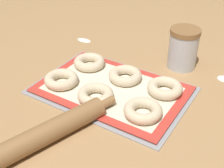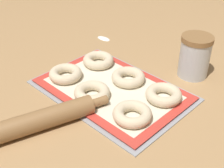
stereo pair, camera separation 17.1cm
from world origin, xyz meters
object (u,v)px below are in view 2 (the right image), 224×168
at_px(bagel_front_center, 92,92).
at_px(bagel_back_right, 164,95).
at_px(bagel_back_left, 98,60).
at_px(bagel_back_center, 128,77).
at_px(rolling_pin, 38,121).
at_px(bagel_front_left, 65,74).
at_px(baking_tray, 112,90).
at_px(flour_canister, 195,56).
at_px(bagel_front_right, 132,114).

distance_m(bagel_front_center, bagel_back_right, 0.21).
bearing_deg(bagel_back_right, bagel_back_left, 178.58).
distance_m(bagel_front_center, bagel_back_center, 0.14).
xyz_separation_m(bagel_back_left, rolling_pin, (0.12, -0.33, 0.00)).
distance_m(bagel_back_right, rolling_pin, 0.36).
relative_size(bagel_back_center, rolling_pin, 0.27).
bearing_deg(bagel_front_center, bagel_front_left, 175.50).
bearing_deg(baking_tray, bagel_front_center, -98.47).
distance_m(bagel_front_center, rolling_pin, 0.19).
distance_m(bagel_back_right, flour_canister, 0.20).
distance_m(bagel_front_right, bagel_back_right, 0.13).
relative_size(bagel_front_right, bagel_back_center, 1.00).
height_order(bagel_back_right, flour_canister, flour_canister).
relative_size(bagel_front_right, bagel_back_left, 1.00).
bearing_deg(bagel_back_right, flour_canister, 96.42).
distance_m(bagel_back_center, flour_canister, 0.23).
bearing_deg(bagel_front_center, bagel_front_right, 2.92).
bearing_deg(bagel_front_center, rolling_pin, -91.83).
bearing_deg(flour_canister, bagel_front_center, -112.44).
xyz_separation_m(bagel_front_right, bagel_back_center, (-0.13, 0.13, 0.00)).
height_order(flour_canister, rolling_pin, flour_canister).
bearing_deg(flour_canister, bagel_front_right, -87.37).
bearing_deg(flour_canister, bagel_front_left, -130.65).
distance_m(bagel_front_right, rolling_pin, 0.25).
bearing_deg(baking_tray, flour_canister, 63.96).
bearing_deg(flour_canister, bagel_back_left, -144.93).
bearing_deg(baking_tray, bagel_back_left, 152.13).
xyz_separation_m(bagel_front_right, bagel_back_left, (-0.28, 0.14, 0.00)).
bearing_deg(bagel_front_center, bagel_back_center, 81.27).
distance_m(baking_tray, flour_canister, 0.29).
distance_m(baking_tray, bagel_back_center, 0.07).
height_order(bagel_front_center, bagel_front_right, same).
height_order(bagel_back_left, bagel_back_center, same).
height_order(baking_tray, bagel_back_right, bagel_back_right).
bearing_deg(bagel_front_right, rolling_pin, -129.05).
bearing_deg(bagel_front_right, bagel_back_left, 153.49).
bearing_deg(baking_tray, bagel_back_center, 80.96).
distance_m(bagel_front_right, bagel_back_left, 0.31).
bearing_deg(flour_canister, baking_tray, -116.04).
bearing_deg(flour_canister, bagel_back_center, -120.85).
relative_size(bagel_front_center, bagel_back_right, 1.00).
height_order(bagel_front_center, rolling_pin, rolling_pin).
bearing_deg(rolling_pin, bagel_back_right, 63.24).
bearing_deg(bagel_front_right, bagel_back_center, 135.16).
height_order(bagel_front_center, bagel_back_left, same).
distance_m(bagel_front_right, flour_canister, 0.33).
xyz_separation_m(bagel_back_center, flour_canister, (0.12, 0.19, 0.04)).
relative_size(bagel_back_center, flour_canister, 0.76).
relative_size(bagel_front_left, bagel_back_left, 1.00).
bearing_deg(bagel_back_center, baking_tray, -99.04).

